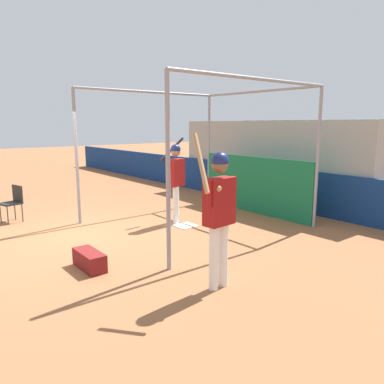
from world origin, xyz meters
name	(u,v)px	position (x,y,z in m)	size (l,w,h in m)	color
ground_plane	(79,237)	(0.00, 0.00, 0.00)	(60.00, 60.00, 0.00)	#935B38
outfield_wall	(258,184)	(0.00, 5.33, 0.54)	(24.00, 0.12, 1.07)	navy
bleacher_section	(286,159)	(0.00, 6.59, 1.17)	(6.50, 2.40, 2.35)	#9E9E99
batting_cage	(235,163)	(0.76, 3.63, 1.31)	(3.59, 3.97, 3.04)	gray
home_plate	(185,226)	(0.69, 2.18, 0.01)	(0.44, 0.44, 0.02)	white
player_batter	(176,176)	(0.33, 2.18, 1.09)	(0.59, 0.78, 1.92)	white
player_waiting	(219,206)	(3.49, 0.59, 1.15)	(0.52, 0.74, 2.13)	white
folding_chair	(14,200)	(-2.10, -0.67, 0.52)	(0.48, 0.48, 0.84)	black
equipment_bag	(89,260)	(1.72, -0.52, 0.14)	(0.70, 0.28, 0.28)	maroon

